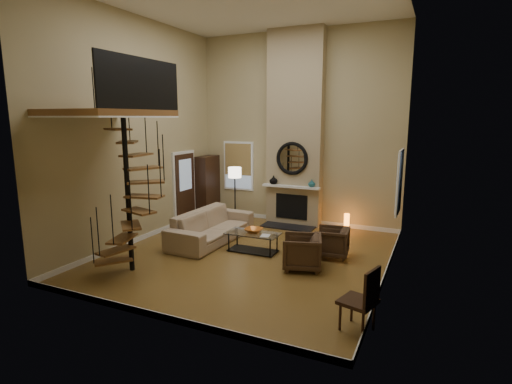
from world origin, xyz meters
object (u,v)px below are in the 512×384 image
at_px(armchair_near, 335,242).
at_px(side_chair, 364,298).
at_px(floor_lamp, 235,177).
at_px(accent_lamp, 347,223).
at_px(hutch, 208,187).
at_px(sofa, 212,226).
at_px(armchair_far, 305,252).
at_px(coffee_table, 253,240).

height_order(armchair_near, side_chair, side_chair).
height_order(floor_lamp, accent_lamp, floor_lamp).
relative_size(hutch, side_chair, 1.92).
bearing_deg(accent_lamp, sofa, -142.64).
relative_size(armchair_near, armchair_far, 0.92).
bearing_deg(coffee_table, side_chair, -40.76).
bearing_deg(floor_lamp, accent_lamp, 12.02).
relative_size(hutch, floor_lamp, 1.14).
bearing_deg(armchair_far, sofa, -123.46).
distance_m(coffee_table, side_chair, 3.93).
bearing_deg(side_chair, hutch, 138.43).
distance_m(hutch, coffee_table, 3.78).
height_order(sofa, coffee_table, sofa).
xyz_separation_m(armchair_near, floor_lamp, (-3.29, 1.49, 1.06)).
distance_m(armchair_far, coffee_table, 1.54).
distance_m(hutch, armchair_far, 5.21).
bearing_deg(sofa, floor_lamp, 7.34).
distance_m(armchair_near, armchair_far, 1.00).
height_order(floor_lamp, side_chair, floor_lamp).
xyz_separation_m(sofa, floor_lamp, (-0.16, 1.58, 1.02)).
bearing_deg(coffee_table, floor_lamp, 127.57).
bearing_deg(side_chair, coffee_table, 139.24).
relative_size(floor_lamp, accent_lamp, 3.28).
distance_m(armchair_near, side_chair, 3.17).
relative_size(armchair_far, accent_lamp, 1.51).
height_order(armchair_far, coffee_table, armchair_far).
bearing_deg(armchair_far, armchair_near, 140.27).
distance_m(armchair_near, floor_lamp, 3.77).
relative_size(hutch, armchair_far, 2.46).
bearing_deg(accent_lamp, floor_lamp, -167.98).
xyz_separation_m(coffee_table, side_chair, (2.97, -2.56, 0.24)).
distance_m(armchair_far, side_chair, 2.55).
distance_m(sofa, armchair_near, 3.14).
distance_m(armchair_near, accent_lamp, 2.16).
relative_size(sofa, side_chair, 2.64).
height_order(hutch, floor_lamp, hutch).
distance_m(sofa, armchair_far, 2.86).
xyz_separation_m(armchair_near, coffee_table, (-1.84, -0.40, -0.07)).
bearing_deg(armchair_near, accent_lamp, 178.84).
distance_m(hutch, side_chair, 7.65).
relative_size(coffee_table, side_chair, 1.24).
bearing_deg(sofa, coffee_table, -101.58).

